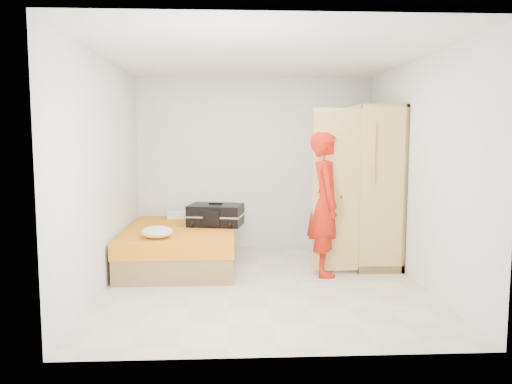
{
  "coord_description": "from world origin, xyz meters",
  "views": [
    {
      "loc": [
        -0.37,
        -5.69,
        1.69
      ],
      "look_at": [
        -0.05,
        0.67,
        1.0
      ],
      "focal_mm": 35.0,
      "sensor_mm": 36.0,
      "label": 1
    }
  ],
  "objects_px": {
    "bed": "(181,246)",
    "suitcase": "(216,215)",
    "wardrobe": "(368,190)",
    "round_cushion": "(157,232)",
    "person": "(325,204)"
  },
  "relations": [
    {
      "from": "bed",
      "to": "suitcase",
      "type": "distance_m",
      "value": 0.63
    },
    {
      "from": "wardrobe",
      "to": "round_cushion",
      "type": "height_order",
      "value": "wardrobe"
    },
    {
      "from": "suitcase",
      "to": "round_cushion",
      "type": "xyz_separation_m",
      "value": [
        -0.68,
        -0.85,
        -0.07
      ]
    },
    {
      "from": "person",
      "to": "round_cushion",
      "type": "bearing_deg",
      "value": 94.76
    },
    {
      "from": "wardrobe",
      "to": "person",
      "type": "height_order",
      "value": "wardrobe"
    },
    {
      "from": "wardrobe",
      "to": "suitcase",
      "type": "bearing_deg",
      "value": 173.61
    },
    {
      "from": "bed",
      "to": "round_cushion",
      "type": "height_order",
      "value": "round_cushion"
    },
    {
      "from": "bed",
      "to": "round_cushion",
      "type": "bearing_deg",
      "value": -107.59
    },
    {
      "from": "bed",
      "to": "person",
      "type": "relative_size",
      "value": 1.14
    },
    {
      "from": "suitcase",
      "to": "bed",
      "type": "bearing_deg",
      "value": -147.15
    },
    {
      "from": "bed",
      "to": "person",
      "type": "height_order",
      "value": "person"
    },
    {
      "from": "suitcase",
      "to": "person",
      "type": "bearing_deg",
      "value": -17.02
    },
    {
      "from": "person",
      "to": "suitcase",
      "type": "height_order",
      "value": "person"
    },
    {
      "from": "person",
      "to": "round_cushion",
      "type": "height_order",
      "value": "person"
    },
    {
      "from": "bed",
      "to": "person",
      "type": "bearing_deg",
      "value": -16.86
    }
  ]
}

